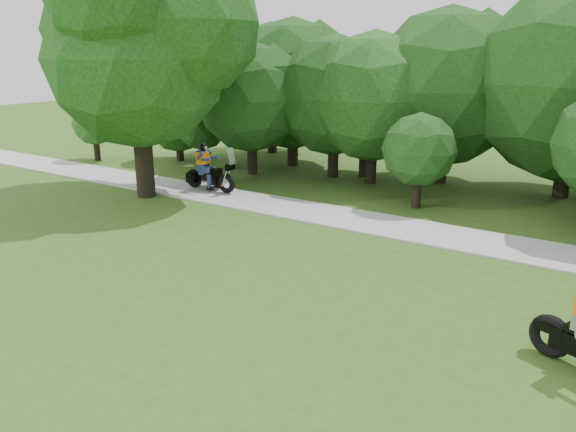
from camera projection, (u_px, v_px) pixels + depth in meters
The scene contains 4 objects.
ground at pixel (279, 348), 10.38m from camera, with size 100.00×100.00×0.00m, color #325518.
walkway at pixel (430, 233), 16.77m from camera, with size 60.00×2.20×0.06m, color #A4A49F.
big_tree_west at pixel (142, 36), 19.79m from camera, with size 8.64×6.56×9.96m.
touring_motorcycle at pixel (207, 173), 21.66m from camera, with size 2.39×0.68×1.83m.
Camera 1 is at (5.24, -7.64, 5.29)m, focal length 35.00 mm.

